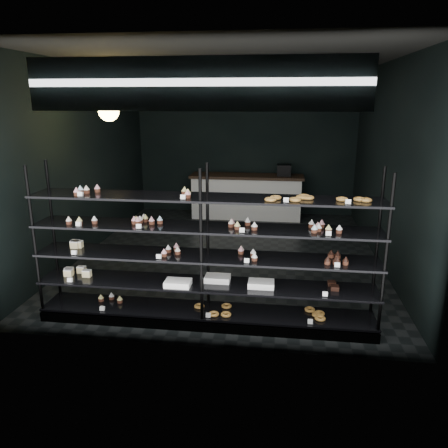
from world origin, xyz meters
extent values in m
cube|color=black|center=(0.00, 0.00, 0.01)|extent=(5.00, 6.00, 0.01)
cube|color=black|center=(0.00, 0.00, 3.20)|extent=(5.00, 6.00, 0.01)
cube|color=black|center=(0.00, 3.00, 1.60)|extent=(5.00, 0.01, 3.20)
cube|color=black|center=(0.00, -3.00, 1.60)|extent=(5.00, 0.01, 3.20)
cube|color=black|center=(-2.50, 0.00, 1.60)|extent=(0.01, 6.00, 3.20)
cube|color=black|center=(2.50, 0.00, 1.60)|extent=(0.01, 6.00, 3.20)
cube|color=black|center=(-0.01, -2.45, 0.06)|extent=(4.00, 0.50, 0.12)
cylinder|color=black|center=(-1.98, -2.67, 0.99)|extent=(0.04, 0.04, 1.85)
cylinder|color=black|center=(-1.98, -2.23, 0.99)|extent=(0.04, 0.04, 1.85)
cylinder|color=black|center=(-0.01, -2.67, 0.99)|extent=(0.04, 0.04, 1.85)
cylinder|color=black|center=(-0.01, -2.23, 0.99)|extent=(0.04, 0.04, 1.85)
cylinder|color=black|center=(1.96, -2.67, 0.99)|extent=(0.04, 0.04, 1.85)
cylinder|color=black|center=(1.96, -2.23, 0.99)|extent=(0.04, 0.04, 1.85)
cube|color=black|center=(-0.01, -2.45, 0.15)|extent=(4.00, 0.50, 0.03)
cube|color=black|center=(-0.01, -2.45, 0.50)|extent=(4.00, 0.50, 0.02)
cube|color=black|center=(-0.01, -2.45, 0.85)|extent=(4.00, 0.50, 0.02)
cube|color=black|center=(-0.01, -2.45, 1.20)|extent=(4.00, 0.50, 0.02)
cube|color=black|center=(-0.01, -2.45, 1.55)|extent=(4.00, 0.50, 0.02)
cube|color=white|center=(-1.38, -2.63, 1.59)|extent=(0.06, 0.04, 0.06)
cube|color=white|center=(-0.24, -2.63, 1.59)|extent=(0.06, 0.04, 0.06)
cube|color=white|center=(0.95, -2.63, 1.59)|extent=(0.05, 0.04, 0.06)
cube|color=white|center=(1.55, -2.63, 1.59)|extent=(0.06, 0.04, 0.06)
cube|color=white|center=(-1.45, -2.63, 1.24)|extent=(0.06, 0.04, 0.06)
cube|color=white|center=(-0.68, -2.63, 1.24)|extent=(0.05, 0.04, 0.06)
cube|color=white|center=(0.41, -2.63, 1.24)|extent=(0.06, 0.04, 0.06)
cube|color=white|center=(1.37, -2.63, 1.24)|extent=(0.06, 0.04, 0.06)
cube|color=white|center=(-1.50, -2.63, 0.89)|extent=(0.06, 0.04, 0.06)
cube|color=white|center=(-0.48, -2.63, 0.89)|extent=(0.06, 0.04, 0.06)
cube|color=white|center=(0.50, -2.63, 0.89)|extent=(0.06, 0.04, 0.06)
cube|color=white|center=(1.49, -2.63, 0.89)|extent=(0.06, 0.04, 0.06)
cube|color=white|center=(-1.60, -2.63, 0.54)|extent=(0.06, 0.04, 0.06)
cube|color=white|center=(1.39, -2.63, 0.54)|extent=(0.06, 0.04, 0.06)
cube|color=white|center=(-1.20, -2.63, 0.19)|extent=(0.06, 0.04, 0.06)
cube|color=white|center=(0.08, -2.63, 0.19)|extent=(0.05, 0.04, 0.06)
cube|color=white|center=(1.21, -2.63, 0.19)|extent=(0.06, 0.04, 0.06)
cube|color=#0C1D3F|center=(0.00, -2.92, 2.75)|extent=(3.20, 0.04, 0.45)
cube|color=white|center=(0.00, -2.94, 2.75)|extent=(3.30, 0.02, 0.50)
cylinder|color=black|center=(-1.64, -1.00, 2.89)|extent=(0.01, 0.01, 0.58)
sphere|color=#FFCA59|center=(-1.64, -1.00, 2.45)|extent=(0.29, 0.29, 0.29)
cube|color=silver|center=(0.08, 2.50, 0.46)|extent=(2.42, 0.60, 0.92)
cube|color=black|center=(0.08, 2.50, 0.95)|extent=(2.52, 0.65, 0.06)
cube|color=black|center=(0.90, 2.50, 1.10)|extent=(0.30, 0.30, 0.25)
camera|label=1|loc=(0.84, -7.16, 2.61)|focal=35.00mm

